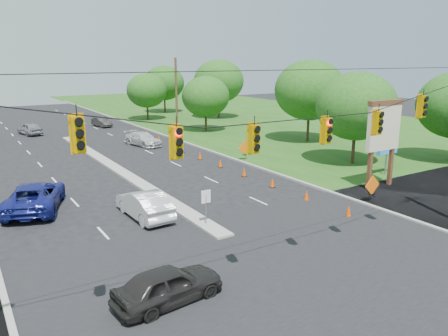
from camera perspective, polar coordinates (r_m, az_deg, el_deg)
ground at (r=19.24m, az=6.82°, el=-13.21°), size 160.00×160.00×0.00m
grass_right at (r=53.41m, az=18.63°, el=3.80°), size 40.00×160.00×0.06m
cross_street at (r=19.24m, az=6.82°, el=-13.21°), size 160.00×14.00×0.02m
curb_right at (r=48.84m, az=-6.06°, el=3.57°), size 0.25×110.00×0.16m
median at (r=36.96m, az=-13.97°, el=-0.15°), size 1.00×34.00×0.18m
median_sign at (r=23.27m, az=-2.37°, el=-4.31°), size 0.55×0.06×2.05m
signal_span at (r=16.77m, az=9.31°, el=0.74°), size 25.60×0.32×9.00m
utility_pole_far_right at (r=53.76m, az=-6.24°, el=9.35°), size 0.28×0.28×9.00m
pylon_sign at (r=32.18m, az=20.18°, el=4.62°), size 5.90×2.30×6.12m
cone_0 at (r=26.04m, az=15.95°, el=-5.42°), size 0.32×0.32×0.70m
cone_1 at (r=28.36m, az=10.73°, el=-3.53°), size 0.32×0.32×0.70m
cone_2 at (r=30.89m, az=6.34°, el=-1.91°), size 0.32×0.32×0.70m
cone_3 at (r=33.60m, az=2.65°, el=-0.53°), size 0.32×0.32×0.70m
cone_4 at (r=36.45m, az=-0.48°, el=0.64°), size 0.32×0.32×0.70m
cone_5 at (r=39.40m, az=-3.15°, el=1.63°), size 0.32×0.32×0.70m
cone_6 at (r=42.43m, az=-5.45°, el=2.48°), size 0.32×0.32×0.70m
cone_7 at (r=45.78m, az=-6.75°, el=3.29°), size 0.32×0.32×0.70m
cone_8 at (r=48.92m, az=-8.52°, el=3.92°), size 0.32×0.32×0.70m
cone_9 at (r=52.10m, az=-10.08°, el=4.47°), size 0.32×0.32×0.70m
work_sign_0 at (r=28.74m, az=18.80°, el=-2.26°), size 1.27×0.58×1.37m
work_sign_1 at (r=38.78m, az=2.69°, el=2.56°), size 1.27×0.58×1.37m
work_sign_2 at (r=50.74m, az=-6.38°, el=5.20°), size 1.27×0.58×1.37m
tree_7 at (r=38.54m, az=16.91°, el=7.72°), size 6.72×6.72×7.84m
tree_8 at (r=48.30m, az=11.14°, el=9.94°), size 7.56×7.56×8.82m
tree_9 at (r=54.52m, az=-2.42°, el=9.31°), size 5.88×5.88×6.86m
tree_10 at (r=67.10m, az=-0.69°, el=11.26°), size 7.56×7.56×8.82m
tree_11 at (r=74.99m, az=-7.83°, el=10.94°), size 6.72×6.72×7.84m
tree_12 at (r=66.23m, az=-10.06°, el=9.94°), size 5.88×5.88×6.86m
black_sedan at (r=16.71m, az=-7.30°, el=-14.91°), size 4.36×2.13×1.43m
white_sedan at (r=25.24m, az=-10.37°, el=-4.68°), size 1.84×4.83×1.57m
blue_pickup at (r=28.41m, az=-23.45°, el=-3.39°), size 4.71×6.68×1.69m
silver_car_far at (r=46.46m, az=-10.53°, el=3.75°), size 2.99×5.14×1.40m
silver_car_oncoming at (r=57.32m, az=-24.04°, el=4.71°), size 2.64×4.57×1.46m
dark_car_receding at (r=61.12m, az=-15.70°, el=5.82°), size 1.90×4.01×1.27m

